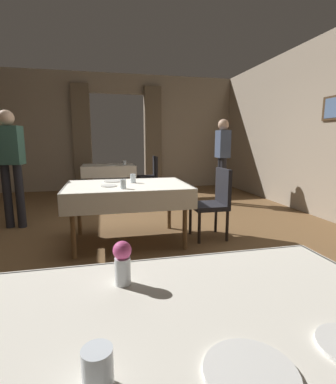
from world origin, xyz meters
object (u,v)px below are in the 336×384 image
glass_mid_c (123,184)px  glass_near_c (98,370)px  person_waiter_by_doorway (222,154)px  chair_mid_right (214,200)px  dining_table_mid (127,191)px  dining_table_far (109,169)px  plate_far_a (111,165)px  person_diner_standing_aside (10,159)px  glass_mid_d (133,178)px  plate_near_b (251,373)px  glass_far_b (125,163)px  dining_table_near (197,337)px  plate_mid_a (109,186)px  plate_mid_b (113,181)px  chair_far_right (150,174)px  flower_vase_near (122,261)px

glass_mid_c → glass_near_c: bearing=-95.1°
person_waiter_by_doorway → chair_mid_right: bearing=-115.9°
dining_table_mid → dining_table_far: bearing=93.2°
dining_table_mid → chair_mid_right: size_ratio=1.63×
plate_far_a → person_diner_standing_aside: size_ratio=0.13×
glass_near_c → glass_mid_d: (0.40, 3.09, 0.01)m
plate_far_a → person_waiter_by_doorway: size_ratio=0.13×
chair_mid_right → glass_mid_c: 1.27m
plate_near_b → person_diner_standing_aside: (-1.64, 4.00, 0.27)m
dining_table_mid → person_waiter_by_doorway: person_waiter_by_doorway is taller
person_waiter_by_doorway → glass_far_b: bearing=150.7°
dining_table_near → chair_mid_right: size_ratio=1.56×
glass_mid_c → plate_near_b: bearing=-87.8°
plate_mid_a → glass_mid_d: (0.32, 0.22, 0.05)m
chair_mid_right → plate_mid_b: bearing=164.1°
chair_far_right → person_diner_standing_aside: (-2.41, -2.12, 0.51)m
plate_far_a → person_diner_standing_aside: person_diner_standing_aside is taller
dining_table_near → plate_far_a: (-0.11, 5.60, 0.10)m
plate_mid_b → person_waiter_by_doorway: (2.27, 1.61, 0.27)m
flower_vase_near → glass_far_b: (0.41, 5.49, -0.04)m
plate_near_b → plate_mid_a: same height
plate_far_a → plate_mid_a: bearing=-92.2°
flower_vase_near → plate_mid_a: (-0.00, 2.41, -0.09)m
dining_table_mid → dining_table_far: same height
plate_mid_b → person_diner_standing_aside: (-1.43, 0.70, 0.27)m
dining_table_far → person_waiter_by_doorway: (2.28, -1.19, 0.37)m
dining_table_far → plate_mid_b: 2.80m
chair_mid_right → plate_mid_a: (-1.37, -0.02, 0.24)m
dining_table_far → glass_near_c: 6.06m
dining_table_mid → person_diner_standing_aside: (-1.60, 0.98, 0.35)m
dining_table_near → plate_near_b: (0.04, -0.26, 0.10)m
plate_mid_a → person_waiter_by_doorway: (2.33, 2.00, 0.27)m
glass_mid_c → glass_far_b: (0.26, 3.30, -0.00)m
glass_mid_c → glass_far_b: glass_mid_c is taller
dining_table_mid → person_waiter_by_doorway: size_ratio=0.88×
plate_far_a → glass_far_b: 0.33m
chair_mid_right → glass_mid_d: chair_mid_right is taller
dining_table_mid → chair_mid_right: chair_mid_right is taller
chair_mid_right → glass_mid_c: (-1.21, -0.24, 0.29)m
dining_table_far → glass_mid_c: glass_mid_c is taller
glass_far_b → plate_mid_b: bearing=-97.6°
plate_mid_b → glass_mid_d: 0.31m
dining_table_mid → chair_mid_right: bearing=-4.6°
plate_far_a → dining_table_near: bearing=-88.9°
plate_mid_b → glass_mid_c: (0.10, -0.61, 0.05)m
plate_mid_a → flower_vase_near: bearing=-89.9°
plate_near_b → person_waiter_by_doorway: person_waiter_by_doorway is taller
plate_mid_a → glass_mid_d: glass_mid_d is taller
person_diner_standing_aside → plate_mid_b: bearing=-26.0°
dining_table_mid → chair_far_right: size_ratio=1.63×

